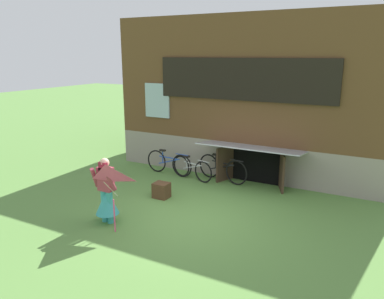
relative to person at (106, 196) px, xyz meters
name	(u,v)px	position (x,y,z in m)	size (l,w,h in m)	color
ground_plane	(194,216)	(1.56, 1.20, -0.63)	(60.00, 60.00, 0.00)	#56843D
log_house	(270,92)	(1.56, 6.91, 1.78)	(8.60, 6.55, 4.81)	gray
person	(106,196)	(0.00, 0.00, 0.00)	(0.60, 0.52, 1.50)	teal
kite	(106,181)	(0.42, -0.45, 0.57)	(0.83, 0.75, 1.48)	#E54C7F
bicycle_black	(222,169)	(1.15, 3.81, -0.24)	(1.71, 0.44, 0.79)	black
bicycle_silver	(192,168)	(0.28, 3.52, -0.28)	(1.51, 0.42, 0.71)	black
bicycle_blue	(169,163)	(-0.59, 3.61, -0.25)	(1.69, 0.18, 0.77)	black
wooden_crate	(161,190)	(0.27, 1.83, -0.43)	(0.40, 0.34, 0.41)	#4C331E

